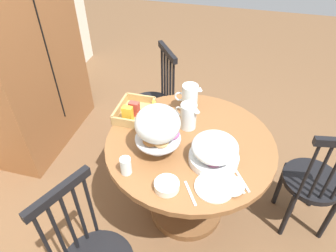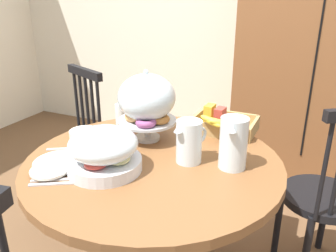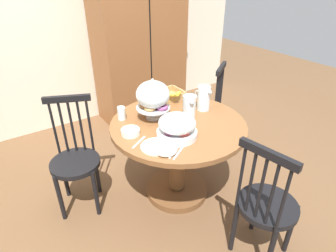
% 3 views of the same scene
% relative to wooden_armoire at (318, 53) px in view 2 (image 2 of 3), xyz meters
% --- Properties ---
extents(wall_back, '(4.80, 0.06, 2.60)m').
position_rel_wooden_armoire_xyz_m(wall_back, '(-0.66, 0.33, 0.32)').
color(wall_back, silver).
rests_on(wall_back, ground_plane).
extents(wooden_armoire, '(1.18, 0.60, 1.96)m').
position_rel_wooden_armoire_xyz_m(wooden_armoire, '(0.00, 0.00, 0.00)').
color(wooden_armoire, brown).
rests_on(wooden_armoire, ground_plane).
extents(dining_table, '(1.10, 1.10, 0.74)m').
position_rel_wooden_armoire_xyz_m(dining_table, '(-0.53, -1.59, -0.48)').
color(dining_table, brown).
rests_on(dining_table, ground_plane).
extents(windsor_chair_near_window, '(0.46, 0.46, 0.97)m').
position_rel_wooden_armoire_xyz_m(windsor_chair_near_window, '(0.17, -1.12, -0.53)').
color(windsor_chair_near_window, black).
rests_on(windsor_chair_near_window, ground_plane).
extents(windsor_chair_by_cabinet, '(0.44, 0.44, 0.97)m').
position_rel_wooden_armoire_xyz_m(windsor_chair_by_cabinet, '(-1.31, -1.23, -0.53)').
color(windsor_chair_by_cabinet, black).
rests_on(windsor_chair_by_cabinet, ground_plane).
extents(pastry_stand_with_dome, '(0.28, 0.28, 0.34)m').
position_rel_wooden_armoire_xyz_m(pastry_stand_with_dome, '(-0.66, -1.41, -0.05)').
color(pastry_stand_with_dome, silver).
rests_on(pastry_stand_with_dome, dining_table).
extents(fruit_platter_covered, '(0.30, 0.30, 0.18)m').
position_rel_wooden_armoire_xyz_m(fruit_platter_covered, '(-0.67, -1.76, -0.16)').
color(fruit_platter_covered, silver).
rests_on(fruit_platter_covered, dining_table).
extents(orange_juice_pitcher, '(0.11, 0.20, 0.21)m').
position_rel_wooden_armoire_xyz_m(orange_juice_pitcher, '(-0.21, -1.51, -0.15)').
color(orange_juice_pitcher, silver).
rests_on(orange_juice_pitcher, dining_table).
extents(milk_pitcher, '(0.11, 0.19, 0.18)m').
position_rel_wooden_armoire_xyz_m(milk_pitcher, '(-0.39, -1.54, -0.16)').
color(milk_pitcher, silver).
rests_on(milk_pitcher, dining_table).
extents(cereal_basket, '(0.32, 0.30, 0.12)m').
position_rel_wooden_armoire_xyz_m(cereal_basket, '(-0.37, -1.16, -0.20)').
color(cereal_basket, tan).
rests_on(cereal_basket, dining_table).
extents(china_plate_large, '(0.22, 0.22, 0.01)m').
position_rel_wooden_armoire_xyz_m(china_plate_large, '(-0.87, -1.79, -0.24)').
color(china_plate_large, white).
rests_on(china_plate_large, dining_table).
extents(china_plate_small, '(0.15, 0.15, 0.01)m').
position_rel_wooden_armoire_xyz_m(china_plate_small, '(-0.85, -1.88, -0.23)').
color(china_plate_small, white).
rests_on(china_plate_small, china_plate_large).
extents(cereal_bowl, '(0.14, 0.14, 0.04)m').
position_rel_wooden_armoire_xyz_m(cereal_bowl, '(-0.94, -1.54, -0.22)').
color(cereal_bowl, white).
rests_on(cereal_bowl, dining_table).
extents(drinking_glass, '(0.06, 0.06, 0.11)m').
position_rel_wooden_armoire_xyz_m(drinking_glass, '(-0.89, -1.28, -0.19)').
color(drinking_glass, silver).
rests_on(drinking_glass, dining_table).
extents(table_knife, '(0.15, 0.10, 0.01)m').
position_rel_wooden_armoire_xyz_m(table_knife, '(-0.80, -1.91, -0.24)').
color(table_knife, silver).
rests_on(table_knife, dining_table).
extents(dinner_fork, '(0.15, 0.10, 0.01)m').
position_rel_wooden_armoire_xyz_m(dinner_fork, '(-0.78, -1.94, -0.24)').
color(dinner_fork, silver).
rests_on(dinner_fork, dining_table).
extents(soup_spoon, '(0.15, 0.10, 0.01)m').
position_rel_wooden_armoire_xyz_m(soup_spoon, '(-0.94, -1.67, -0.24)').
color(soup_spoon, silver).
rests_on(soup_spoon, dining_table).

